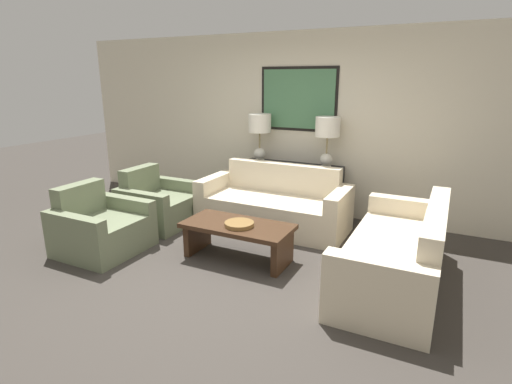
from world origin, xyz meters
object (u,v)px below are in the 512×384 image
Objects in this scene: table_lamp_left at (260,128)px; armchair_near_back_wall at (158,205)px; coffee_table at (238,233)px; armchair_near_camera at (101,229)px; couch_by_back_wall at (274,206)px; couch_by_side at (398,256)px; console_table at (291,189)px; table_lamp_right at (327,132)px; decorative_bowl at (239,224)px.

armchair_near_back_wall is (-0.99, -1.23, -1.00)m from table_lamp_left.
coffee_table is 1.34× the size of armchair_near_camera.
armchair_near_camera is (-0.99, -2.27, -1.00)m from table_lamp_left.
armchair_near_camera is at bearing -132.37° from couch_by_back_wall.
couch_by_side is (1.76, -0.92, 0.00)m from couch_by_back_wall.
armchair_near_camera reaches higher than console_table.
console_table is 2.12× the size of table_lamp_left.
armchair_near_back_wall and armchair_near_camera have the same top height.
couch_by_back_wall is at bearing 93.05° from coffee_table.
couch_by_side is at bearing -51.24° from table_lamp_right.
table_lamp_right reaches higher than decorative_bowl.
console_table is at bearing 91.98° from coffee_table.
console_table is at bearing -0.00° from table_lamp_left.
table_lamp_right reaches higher than couch_by_back_wall.
table_lamp_left reaches higher than couch_by_back_wall.
decorative_bowl is (-0.41, -1.81, -0.83)m from table_lamp_right.
console_table is at bearing 90.00° from couch_by_back_wall.
couch_by_back_wall is 1.99m from couch_by_side.
coffee_table is at bearing -104.83° from table_lamp_right.
couch_by_side is at bearing -41.16° from console_table.
decorative_bowl is at bearing -19.48° from armchair_near_back_wall.
armchair_near_back_wall is (-3.27, 0.30, -0.02)m from couch_by_side.
table_lamp_right is 0.58× the size of coffee_table.
couch_by_back_wall is (0.52, -0.62, -0.98)m from table_lamp_left.
table_lamp_left is at bearing 180.00° from console_table.
couch_by_back_wall is 1.65× the size of coffee_table.
coffee_table is 1.66m from armchair_near_camera.
armchair_near_camera is (-2.04, -2.27, -1.00)m from table_lamp_right.
table_lamp_right is 2.03m from decorative_bowl.
couch_by_back_wall is 2.24m from armchair_near_camera.
table_lamp_right is (1.05, 0.00, 0.00)m from table_lamp_left.
coffee_table is 0.15m from decorative_bowl.
table_lamp_right is at bearing 48.16° from armchair_near_camera.
couch_by_side is 6.24× the size of decorative_bowl.
table_lamp_right is at bearing 77.14° from decorative_bowl.
armchair_near_back_wall is at bearing 161.71° from coffee_table.
decorative_bowl is (0.11, -1.19, 0.15)m from couch_by_back_wall.
coffee_table is 3.79× the size of decorative_bowl.
table_lamp_left reaches higher than armchair_near_back_wall.
console_table is at bearing 39.26° from armchair_near_back_wall.
decorative_bowl is 1.70m from armchair_near_camera.
table_lamp_right reaches higher than coffee_table.
couch_by_side is 1.68m from decorative_bowl.
table_lamp_left is at bearing 51.39° from armchair_near_back_wall.
table_lamp_right is 0.78× the size of armchair_near_back_wall.
couch_by_back_wall reaches higher than armchair_near_camera.
couch_by_side is at bearing -27.64° from couch_by_back_wall.
decorative_bowl is at bearing -86.46° from console_table.
armchair_near_camera is (-1.57, -0.52, -0.04)m from coffee_table.
decorative_bowl is (0.64, -1.81, -0.83)m from table_lamp_left.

